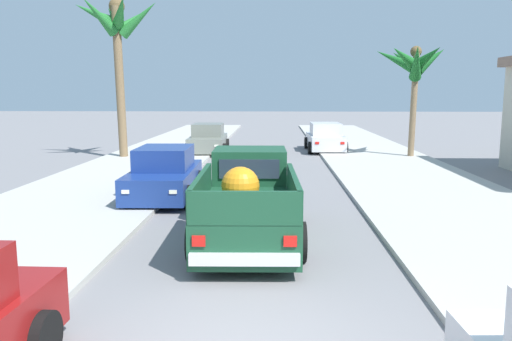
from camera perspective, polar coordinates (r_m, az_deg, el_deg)
name	(u,v)px	position (r m, az deg, el deg)	size (l,w,h in m)	color
sidewalk_left	(116,179)	(18.85, -15.50, -0.97)	(5.12, 60.00, 0.12)	#B2AFA8
sidewalk_right	(413,181)	(18.63, 17.25, -1.15)	(5.12, 60.00, 0.12)	#B2AFA8
curb_left	(148,180)	(18.54, -12.08, -1.03)	(0.16, 60.00, 0.10)	silver
curb_right	(380,181)	(18.36, 13.75, -1.18)	(0.16, 60.00, 0.10)	silver
pickup_truck	(248,202)	(11.02, -0.86, -3.55)	(2.31, 5.26, 1.80)	#19472D
car_right_near	(208,139)	(26.68, -5.42, 3.50)	(2.12, 4.30, 1.54)	slate
car_left_mid	(325,138)	(27.65, 7.79, 3.64)	(2.06, 4.28, 1.54)	silver
car_right_mid	(165,175)	(15.39, -10.26, -0.46)	(2.11, 4.30, 1.54)	navy
palm_tree_left_fore	(118,30)	(24.79, -15.29, 15.06)	(4.17, 3.77, 7.40)	brown
palm_tree_left_mid	(414,63)	(25.36, 17.37, 11.42)	(3.61, 4.32, 5.40)	#846B4C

